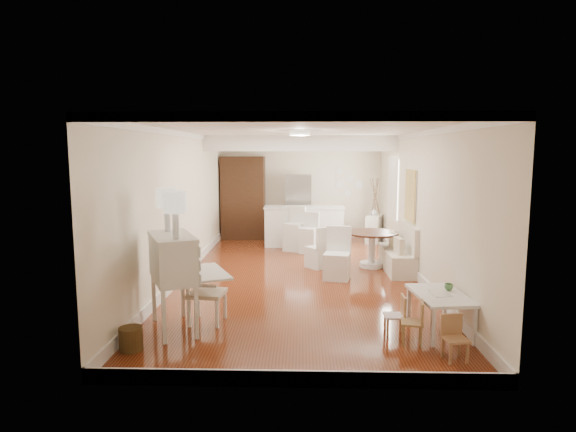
{
  "coord_description": "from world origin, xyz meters",
  "views": [
    {
      "loc": [
        0.04,
        -9.19,
        2.41
      ],
      "look_at": [
        -0.23,
        0.3,
        1.15
      ],
      "focal_mm": 30.0,
      "sensor_mm": 36.0,
      "label": 1
    }
  ],
  "objects_px": {
    "pantry_cabinet": "(243,198)",
    "sideboard": "(374,229)",
    "secretary_bureau": "(173,282)",
    "bar_stool_left": "(294,229)",
    "gustavian_armchair": "(207,292)",
    "fridge": "(311,207)",
    "wicker_basket": "(131,339)",
    "kids_chair_a": "(412,322)",
    "slip_chair_far": "(318,247)",
    "breakfast_counter": "(304,226)",
    "dining_table": "(372,250)",
    "kids_chair_c": "(455,338)",
    "bar_stool_right": "(309,233)",
    "kids_chair_b": "(394,315)",
    "slip_chair_near": "(337,253)",
    "kids_table": "(439,313)"
  },
  "relations": [
    {
      "from": "breakfast_counter",
      "to": "bar_stool_left",
      "type": "bearing_deg",
      "value": -112.31
    },
    {
      "from": "dining_table",
      "to": "sideboard",
      "type": "height_order",
      "value": "dining_table"
    },
    {
      "from": "kids_chair_b",
      "to": "bar_stool_left",
      "type": "xyz_separation_m",
      "value": [
        -1.41,
        5.52,
        0.27
      ]
    },
    {
      "from": "kids_chair_c",
      "to": "dining_table",
      "type": "bearing_deg",
      "value": 85.08
    },
    {
      "from": "secretary_bureau",
      "to": "bar_stool_left",
      "type": "xyz_separation_m",
      "value": [
        1.56,
        5.4,
        -0.12
      ]
    },
    {
      "from": "gustavian_armchair",
      "to": "pantry_cabinet",
      "type": "relative_size",
      "value": 0.39
    },
    {
      "from": "kids_chair_a",
      "to": "slip_chair_far",
      "type": "relative_size",
      "value": 0.64
    },
    {
      "from": "kids_chair_c",
      "to": "kids_chair_a",
      "type": "bearing_deg",
      "value": 119.15
    },
    {
      "from": "gustavian_armchair",
      "to": "fridge",
      "type": "xyz_separation_m",
      "value": [
        1.6,
        6.76,
        0.45
      ]
    },
    {
      "from": "pantry_cabinet",
      "to": "slip_chair_near",
      "type": "bearing_deg",
      "value": -61.96
    },
    {
      "from": "bar_stool_left",
      "to": "dining_table",
      "type": "bearing_deg",
      "value": -20.65
    },
    {
      "from": "sideboard",
      "to": "fridge",
      "type": "bearing_deg",
      "value": -175.53
    },
    {
      "from": "slip_chair_far",
      "to": "kids_chair_a",
      "type": "bearing_deg",
      "value": 63.81
    },
    {
      "from": "slip_chair_far",
      "to": "sideboard",
      "type": "height_order",
      "value": "slip_chair_far"
    },
    {
      "from": "kids_table",
      "to": "pantry_cabinet",
      "type": "distance_m",
      "value": 7.94
    },
    {
      "from": "kids_chair_a",
      "to": "fridge",
      "type": "relative_size",
      "value": 0.31
    },
    {
      "from": "wicker_basket",
      "to": "bar_stool_right",
      "type": "distance_m",
      "value": 6.25
    },
    {
      "from": "bar_stool_right",
      "to": "pantry_cabinet",
      "type": "distance_m",
      "value": 2.76
    },
    {
      "from": "breakfast_counter",
      "to": "sideboard",
      "type": "bearing_deg",
      "value": 16.8
    },
    {
      "from": "wicker_basket",
      "to": "bar_stool_left",
      "type": "distance_m",
      "value": 6.42
    },
    {
      "from": "wicker_basket",
      "to": "kids_table",
      "type": "relative_size",
      "value": 0.27
    },
    {
      "from": "secretary_bureau",
      "to": "kids_chair_a",
      "type": "xyz_separation_m",
      "value": [
        3.14,
        -0.4,
        -0.38
      ]
    },
    {
      "from": "kids_chair_a",
      "to": "sideboard",
      "type": "relative_size",
      "value": 0.73
    },
    {
      "from": "gustavian_armchair",
      "to": "kids_chair_c",
      "type": "distance_m",
      "value": 3.35
    },
    {
      "from": "gustavian_armchair",
      "to": "kids_chair_a",
      "type": "distance_m",
      "value": 2.83
    },
    {
      "from": "wicker_basket",
      "to": "dining_table",
      "type": "distance_m",
      "value": 5.7
    },
    {
      "from": "dining_table",
      "to": "pantry_cabinet",
      "type": "height_order",
      "value": "pantry_cabinet"
    },
    {
      "from": "slip_chair_near",
      "to": "fridge",
      "type": "relative_size",
      "value": 0.56
    },
    {
      "from": "kids_chair_b",
      "to": "kids_chair_c",
      "type": "relative_size",
      "value": 1.02
    },
    {
      "from": "wicker_basket",
      "to": "breakfast_counter",
      "type": "bearing_deg",
      "value": 72.22
    },
    {
      "from": "sideboard",
      "to": "bar_stool_left",
      "type": "bearing_deg",
      "value": -131.37
    },
    {
      "from": "wicker_basket",
      "to": "kids_chair_a",
      "type": "relative_size",
      "value": 0.51
    },
    {
      "from": "kids_chair_a",
      "to": "kids_chair_b",
      "type": "height_order",
      "value": "kids_chair_a"
    },
    {
      "from": "breakfast_counter",
      "to": "secretary_bureau",
      "type": "bearing_deg",
      "value": -106.73
    },
    {
      "from": "kids_table",
      "to": "breakfast_counter",
      "type": "distance_m",
      "value": 6.26
    },
    {
      "from": "slip_chair_far",
      "to": "bar_stool_left",
      "type": "distance_m",
      "value": 1.85
    },
    {
      "from": "slip_chair_near",
      "to": "bar_stool_right",
      "type": "bearing_deg",
      "value": 114.08
    },
    {
      "from": "slip_chair_near",
      "to": "bar_stool_right",
      "type": "relative_size",
      "value": 1.02
    },
    {
      "from": "kids_chair_a",
      "to": "slip_chair_far",
      "type": "xyz_separation_m",
      "value": [
        -1.05,
        4.04,
        0.16
      ]
    },
    {
      "from": "kids_chair_b",
      "to": "sideboard",
      "type": "xyz_separation_m",
      "value": [
        0.73,
        6.69,
        0.1
      ]
    },
    {
      "from": "gustavian_armchair",
      "to": "kids_table",
      "type": "distance_m",
      "value": 3.22
    },
    {
      "from": "kids_chair_b",
      "to": "kids_chair_c",
      "type": "xyz_separation_m",
      "value": [
        0.56,
        -0.78,
        -0.0
      ]
    },
    {
      "from": "secretary_bureau",
      "to": "bar_stool_left",
      "type": "distance_m",
      "value": 5.62
    },
    {
      "from": "kids_chair_a",
      "to": "breakfast_counter",
      "type": "xyz_separation_m",
      "value": [
        -1.34,
        6.39,
        0.23
      ]
    },
    {
      "from": "pantry_cabinet",
      "to": "sideboard",
      "type": "xyz_separation_m",
      "value": [
        3.6,
        -0.51,
        -0.78
      ]
    },
    {
      "from": "secretary_bureau",
      "to": "pantry_cabinet",
      "type": "relative_size",
      "value": 0.57
    },
    {
      "from": "slip_chair_far",
      "to": "pantry_cabinet",
      "type": "distance_m",
      "value": 4.03
    },
    {
      "from": "secretary_bureau",
      "to": "bar_stool_left",
      "type": "relative_size",
      "value": 1.22
    },
    {
      "from": "gustavian_armchair",
      "to": "dining_table",
      "type": "height_order",
      "value": "gustavian_armchair"
    },
    {
      "from": "pantry_cabinet",
      "to": "sideboard",
      "type": "relative_size",
      "value": 2.98
    }
  ]
}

